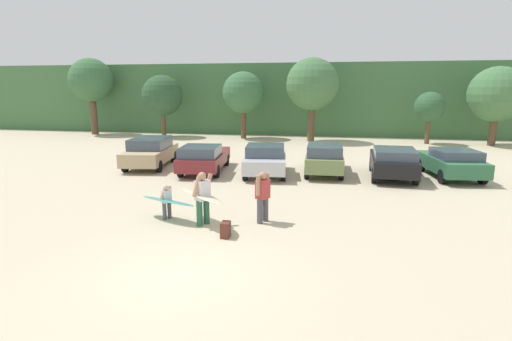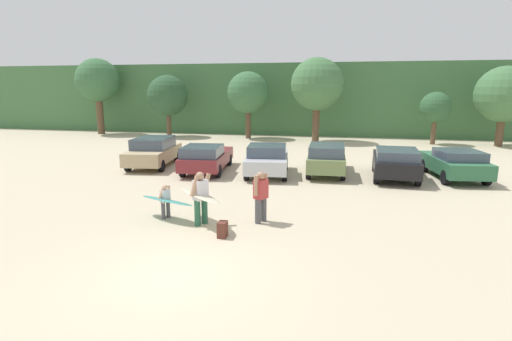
# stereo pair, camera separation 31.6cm
# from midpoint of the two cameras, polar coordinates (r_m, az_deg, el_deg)

# --- Properties ---
(ground_plane) EXTENTS (120.00, 120.00, 0.00)m
(ground_plane) POSITION_cam_midpoint_polar(r_m,az_deg,el_deg) (9.51, -10.85, -14.45)
(ground_plane) COLOR #C1B293
(hillside_ridge) EXTENTS (108.00, 12.00, 6.26)m
(hillside_ridge) POSITION_cam_midpoint_polar(r_m,az_deg,el_deg) (41.31, 7.51, 10.18)
(hillside_ridge) COLOR #427042
(hillside_ridge) RESTS_ON ground_plane
(tree_center_right) EXTENTS (3.83, 3.83, 6.73)m
(tree_center_right) POSITION_cam_midpoint_polar(r_m,az_deg,el_deg) (39.34, -21.39, 11.79)
(tree_center_right) COLOR brown
(tree_center_right) RESTS_ON ground_plane
(tree_far_right) EXTENTS (3.43, 3.43, 5.21)m
(tree_far_right) POSITION_cam_midpoint_polar(r_m,az_deg,el_deg) (35.42, -12.19, 10.35)
(tree_far_right) COLOR brown
(tree_far_right) RESTS_ON ground_plane
(tree_center_left) EXTENTS (3.39, 3.39, 5.46)m
(tree_center_left) POSITION_cam_midpoint_polar(r_m,az_deg,el_deg) (33.44, -0.86, 10.98)
(tree_center_left) COLOR brown
(tree_center_left) RESTS_ON ground_plane
(tree_ridge_back) EXTENTS (4.03, 4.03, 6.44)m
(tree_ridge_back) POSITION_cam_midpoint_polar(r_m,az_deg,el_deg) (31.83, 8.95, 11.98)
(tree_ridge_back) COLOR brown
(tree_ridge_back) RESTS_ON ground_plane
(tree_left) EXTENTS (2.24, 2.24, 3.86)m
(tree_left) POSITION_cam_midpoint_polar(r_m,az_deg,el_deg) (32.68, 24.43, 8.13)
(tree_left) COLOR brown
(tree_left) RESTS_ON ground_plane
(tree_far_left) EXTENTS (3.94, 3.94, 5.67)m
(tree_far_left) POSITION_cam_midpoint_polar(r_m,az_deg,el_deg) (33.72, 32.06, 9.13)
(tree_far_left) COLOR brown
(tree_far_left) RESTS_ON ground_plane
(parked_car_tan) EXTENTS (2.50, 4.68, 1.54)m
(parked_car_tan) POSITION_cam_midpoint_polar(r_m,az_deg,el_deg) (22.22, -13.96, 2.69)
(parked_car_tan) COLOR tan
(parked_car_tan) RESTS_ON ground_plane
(parked_car_maroon) EXTENTS (2.40, 4.80, 1.41)m
(parked_car_maroon) POSITION_cam_midpoint_polar(r_m,az_deg,el_deg) (20.23, -6.66, 1.88)
(parked_car_maroon) COLOR maroon
(parked_car_maroon) RESTS_ON ground_plane
(parked_car_silver) EXTENTS (2.41, 4.16, 1.47)m
(parked_car_silver) POSITION_cam_midpoint_polar(r_m,az_deg,el_deg) (19.37, 2.08, 1.61)
(parked_car_silver) COLOR silver
(parked_car_silver) RESTS_ON ground_plane
(parked_car_olive_green) EXTENTS (1.88, 4.44, 1.50)m
(parked_car_olive_green) POSITION_cam_midpoint_polar(r_m,az_deg,el_deg) (19.87, 10.44, 1.79)
(parked_car_olive_green) COLOR #6B7F4C
(parked_car_olive_green) RESTS_ON ground_plane
(parked_car_black) EXTENTS (2.11, 4.29, 1.45)m
(parked_car_black) POSITION_cam_midpoint_polar(r_m,az_deg,el_deg) (19.64, 19.67, 1.15)
(parked_car_black) COLOR black
(parked_car_black) RESTS_ON ground_plane
(parked_car_forest_green) EXTENTS (2.44, 4.34, 1.39)m
(parked_car_forest_green) POSITION_cam_midpoint_polar(r_m,az_deg,el_deg) (20.76, 26.84, 0.96)
(parked_car_forest_green) COLOR #2D6642
(parked_car_forest_green) RESTS_ON ground_plane
(person_adult) EXTENTS (0.52, 0.78, 1.66)m
(person_adult) POSITION_cam_midpoint_polar(r_m,az_deg,el_deg) (12.35, -7.16, -3.49)
(person_adult) COLOR #26593F
(person_adult) RESTS_ON ground_plane
(person_child) EXTENTS (0.34, 0.47, 1.12)m
(person_child) POSITION_cam_midpoint_polar(r_m,az_deg,el_deg) (13.21, -12.11, -4.02)
(person_child) COLOR #4C4C51
(person_child) RESTS_ON ground_plane
(person_companion) EXTENTS (0.46, 0.56, 1.62)m
(person_companion) POSITION_cam_midpoint_polar(r_m,az_deg,el_deg) (12.47, 1.42, -3.37)
(person_companion) COLOR #4C4C51
(person_companion) RESTS_ON ground_plane
(surfboard_cream) EXTENTS (2.16, 2.12, 0.20)m
(surfboard_cream) POSITION_cam_midpoint_polar(r_m,az_deg,el_deg) (12.43, -7.32, -3.48)
(surfboard_cream) COLOR beige
(surfboard_teal) EXTENTS (2.20, 1.32, 0.22)m
(surfboard_teal) POSITION_cam_midpoint_polar(r_m,az_deg,el_deg) (13.09, -11.92, -4.21)
(surfboard_teal) COLOR teal
(backpack_dropped) EXTENTS (0.24, 0.34, 0.45)m
(backpack_dropped) POSITION_cam_midpoint_polar(r_m,az_deg,el_deg) (11.47, -3.99, -8.36)
(backpack_dropped) COLOR #592D23
(backpack_dropped) RESTS_ON ground_plane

